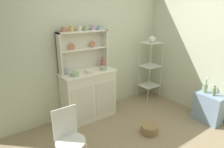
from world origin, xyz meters
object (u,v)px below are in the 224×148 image
at_px(oil_bottle, 214,92).
at_px(bakers_rack, 150,65).
at_px(bowl_mixing_large, 75,74).
at_px(jam_bottle, 102,63).
at_px(cup_terracotta_0, 64,30).
at_px(porcelain_teapot, 152,39).
at_px(hutch_cabinet, 89,94).
at_px(floor_basket, 149,129).
at_px(wire_chair, 68,135).
at_px(flower_vase, 205,87).
at_px(utensil_jar, 67,71).
at_px(side_shelf_blue, 208,108).
at_px(hutch_shelf_unit, 82,47).

bearing_deg(oil_bottle, bakers_rack, 97.01).
xyz_separation_m(bowl_mixing_large, jam_bottle, (0.65, 0.16, 0.05)).
height_order(cup_terracotta_0, porcelain_teapot, cup_terracotta_0).
height_order(hutch_cabinet, floor_basket, hutch_cabinet).
distance_m(wire_chair, jam_bottle, 1.66).
bearing_deg(hutch_cabinet, flower_vase, -36.62).
bearing_deg(jam_bottle, hutch_cabinet, -166.60).
relative_size(wire_chair, floor_basket, 3.04).
xyz_separation_m(cup_terracotta_0, flower_vase, (2.02, -1.38, -1.02)).
bearing_deg(jam_bottle, flower_vase, -45.32).
relative_size(utensil_jar, porcelain_teapot, 1.14).
bearing_deg(hutch_cabinet, side_shelf_blue, -39.12).
xyz_separation_m(hutch_shelf_unit, oil_bottle, (1.69, -1.58, -0.72)).
bearing_deg(oil_bottle, cup_terracotta_0, 142.64).
distance_m(bakers_rack, bowl_mixing_large, 1.81).
relative_size(cup_terracotta_0, bowl_mixing_large, 0.61).
distance_m(side_shelf_blue, porcelain_teapot, 1.72).
bearing_deg(bowl_mixing_large, hutch_shelf_unit, 39.59).
xyz_separation_m(side_shelf_blue, porcelain_teapot, (-0.17, 1.31, 1.10)).
distance_m(wire_chair, utensil_jar, 1.24).
bearing_deg(cup_terracotta_0, oil_bottle, -37.36).
height_order(floor_basket, oil_bottle, oil_bottle).
bearing_deg(wire_chair, cup_terracotta_0, 83.97).
bearing_deg(porcelain_teapot, wire_chair, -158.54).
relative_size(hutch_shelf_unit, cup_terracotta_0, 9.61).
distance_m(hutch_cabinet, cup_terracotta_0, 1.23).
bearing_deg(side_shelf_blue, jam_bottle, 132.26).
relative_size(side_shelf_blue, bowl_mixing_large, 3.36).
relative_size(bakers_rack, utensil_jar, 5.09).
bearing_deg(bowl_mixing_large, jam_bottle, 13.83).
bearing_deg(floor_basket, oil_bottle, -19.36).
relative_size(bowl_mixing_large, jam_bottle, 0.80).
height_order(bakers_rack, side_shelf_blue, bakers_rack).
height_order(side_shelf_blue, jam_bottle, jam_bottle).
height_order(hutch_shelf_unit, floor_basket, hutch_shelf_unit).
xyz_separation_m(jam_bottle, flower_vase, (1.33, -1.34, -0.36)).
xyz_separation_m(wire_chair, jam_bottle, (1.18, 1.07, 0.47)).
distance_m(bakers_rack, wire_chair, 2.53).
bearing_deg(hutch_shelf_unit, bakers_rack, -8.37).
bearing_deg(utensil_jar, porcelain_teapot, -4.24).
xyz_separation_m(wire_chair, cup_terracotta_0, (0.49, 1.10, 1.13)).
bearing_deg(bakers_rack, porcelain_teapot, -180.00).
bearing_deg(floor_basket, hutch_cabinet, 118.57).
relative_size(cup_terracotta_0, jam_bottle, 0.48).
height_order(utensil_jar, oil_bottle, utensil_jar).
bearing_deg(flower_vase, bakers_rack, 97.97).
distance_m(side_shelf_blue, wire_chair, 2.55).
xyz_separation_m(cup_terracotta_0, utensil_jar, (-0.03, -0.04, -0.68)).
distance_m(bowl_mixing_large, porcelain_teapot, 1.85).
relative_size(hutch_cabinet, porcelain_teapot, 4.41).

